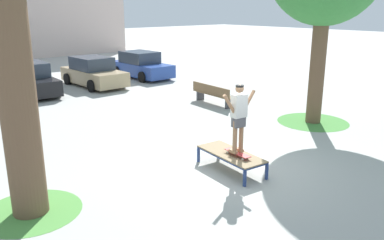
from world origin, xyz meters
The scene contains 10 objects.
ground_plane centered at (0.00, 0.00, 0.00)m, with size 120.00×120.00×0.00m, color #A8A8A3.
skate_box centered at (-0.13, -0.03, 0.41)m, with size 0.97×1.97×0.46m.
skateboard centered at (-0.15, -0.27, 0.54)m, with size 0.28×0.82×0.09m.
skater centered at (-0.15, -0.27, 1.53)m, with size 1.00×0.31×1.69m.
grass_patch_near_left centered at (-4.73, 1.13, 0.00)m, with size 2.01×2.01×0.01m, color #519342.
grass_patch_near_right centered at (5.29, 1.08, 0.00)m, with size 2.51×2.51×0.01m, color #47893D.
car_black centered at (-0.74, 12.49, 0.69)m, with size 2.09×4.29×1.50m.
car_tan centered at (2.54, 12.39, 0.69)m, with size 1.99×4.24×1.50m.
car_blue centered at (5.82, 12.88, 0.69)m, with size 1.99×4.23×1.50m.
park_bench centered at (4.46, 5.40, 0.45)m, with size 0.62×2.43×0.83m.
Camera 1 is at (-7.00, -6.49, 4.01)m, focal length 37.25 mm.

